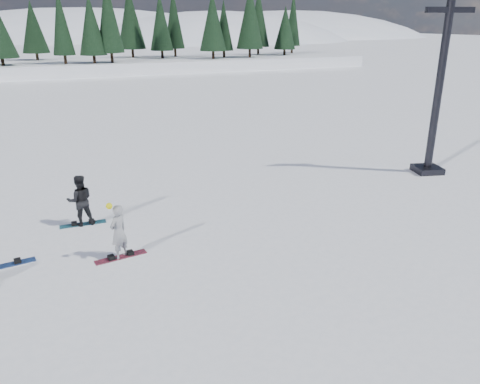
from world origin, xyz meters
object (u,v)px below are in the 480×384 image
(snowboarder_woman, at_px, (118,232))
(snowboard_loose_c, at_px, (7,265))
(lift_tower, at_px, (436,105))
(snowboarder_man, at_px, (80,200))

(snowboarder_woman, bearing_deg, snowboard_loose_c, -52.06)
(snowboarder_woman, xyz_separation_m, snowboard_loose_c, (-3.03, 0.78, -0.82))
(lift_tower, height_order, snowboard_loose_c, lift_tower)
(lift_tower, relative_size, snowboard_loose_c, 4.98)
(snowboarder_woman, distance_m, snowboard_loose_c, 3.23)
(snowboarder_man, relative_size, snowboard_loose_c, 1.17)
(snowboarder_woman, bearing_deg, lift_tower, 153.24)
(snowboarder_man, xyz_separation_m, snowboard_loose_c, (-2.28, -2.12, -0.86))
(lift_tower, distance_m, snowboard_loose_c, 17.68)
(snowboard_loose_c, bearing_deg, snowboarder_woman, -21.85)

